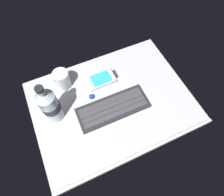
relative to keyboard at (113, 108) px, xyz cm
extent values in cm
cube|color=#B7BABC|center=(0.99, 3.15, -1.81)|extent=(64.00, 48.00, 2.00)
cube|color=#B7BABC|center=(0.99, -20.25, -0.41)|extent=(64.00, 1.20, 0.80)
cube|color=#232328|center=(0.00, 0.00, -0.11)|extent=(29.11, 11.29, 1.40)
cube|color=#3D3D42|center=(0.03, 3.30, 0.74)|extent=(26.70, 2.27, 0.30)
cube|color=#3D3D42|center=(0.01, 1.10, 0.74)|extent=(26.70, 2.27, 0.30)
cube|color=#3D3D42|center=(-0.01, -1.10, 0.74)|extent=(26.70, 2.27, 0.30)
cube|color=#3D3D42|center=(-0.03, -3.30, 0.74)|extent=(26.70, 2.27, 0.30)
cube|color=#B7BABF|center=(1.49, 14.65, -0.11)|extent=(12.13, 7.81, 1.40)
cube|color=#2DB7D1|center=(1.49, 14.65, 0.64)|extent=(8.51, 6.08, 0.10)
cube|color=#333338|center=(7.89, 14.77, -0.11)|extent=(0.87, 3.81, 1.12)
cylinder|color=silver|center=(-14.45, 18.93, 3.44)|extent=(6.40, 6.40, 8.50)
cylinder|color=red|center=(-14.45, 18.93, 2.45)|extent=(5.50, 5.50, 6.12)
cylinder|color=silver|center=(-21.68, 6.67, 6.69)|extent=(6.60, 6.60, 15.00)
cone|color=silver|center=(-21.68, 6.67, 15.59)|extent=(6.60, 6.60, 2.80)
cylinder|color=silver|center=(-21.68, 6.67, 17.89)|extent=(2.51, 2.51, 1.80)
cylinder|color=black|center=(-21.68, 6.67, 19.39)|extent=(2.77, 2.77, 1.20)
cylinder|color=#2D2D38|center=(-21.68, 6.67, 7.44)|extent=(6.73, 6.73, 3.80)
sphere|color=#2338B2|center=(-6.01, 8.15, 0.29)|extent=(2.20, 2.20, 2.20)
camera|label=1|loc=(-13.69, -29.19, 68.40)|focal=30.26mm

